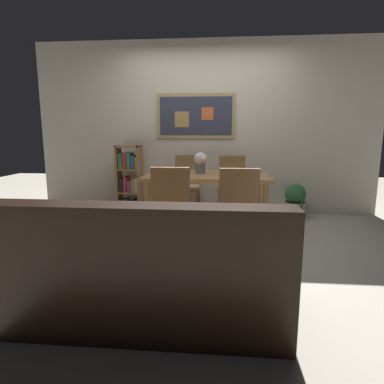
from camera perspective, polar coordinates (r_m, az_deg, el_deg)
name	(u,v)px	position (r m, az deg, el deg)	size (l,w,h in m)	color
ground_plane	(197,244)	(3.72, 0.89, -9.09)	(12.00, 12.00, 0.00)	beige
wall_back_with_painting	(205,129)	(5.07, 2.28, 11.09)	(5.20, 0.14, 2.60)	beige
dining_table	(207,182)	(3.99, 2.67, 1.77)	(1.49, 0.89, 0.74)	#9E7042
dining_chair_near_right	(238,205)	(3.24, 8.14, -2.24)	(0.40, 0.41, 0.91)	#9E7042
dining_chair_far_left	(187,181)	(4.80, -0.86, 1.97)	(0.40, 0.41, 0.91)	#9E7042
dining_chair_near_left	(172,203)	(3.31, -3.53, -1.90)	(0.40, 0.41, 0.91)	#9E7042
dining_chair_far_right	(232,182)	(4.77, 7.03, 1.83)	(0.40, 0.41, 0.91)	#9E7042
leather_couch	(149,273)	(2.25, -7.57, -14.01)	(1.80, 0.84, 0.84)	black
bookshelf	(130,183)	(4.99, -10.85, 1.61)	(0.36, 0.28, 1.06)	#9E7042
potted_ivy	(295,202)	(4.97, 17.69, -1.61)	(0.30, 0.32, 0.54)	#B2ADA3
flower_vase	(201,162)	(4.04, 1.54, 5.38)	(0.17, 0.18, 0.26)	slate
tv_remote	(245,175)	(3.90, 9.31, 3.03)	(0.05, 0.16, 0.02)	black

